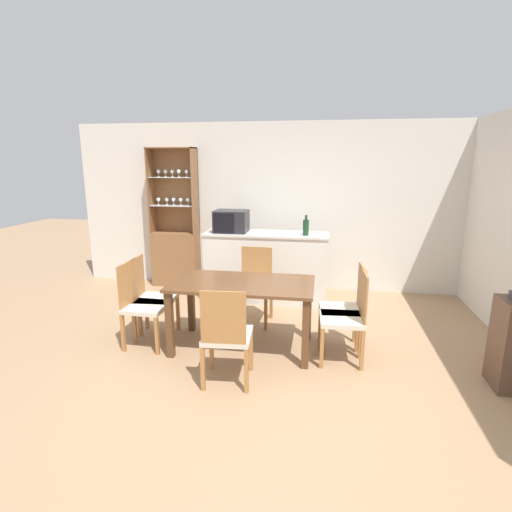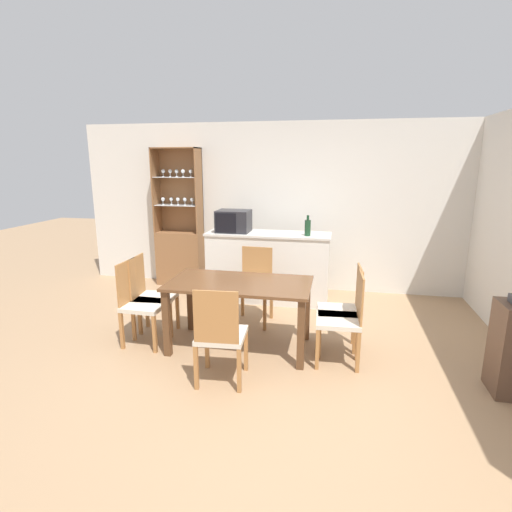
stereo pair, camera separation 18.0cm
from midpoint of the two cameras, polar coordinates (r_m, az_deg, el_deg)
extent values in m
plane|color=#A37F5B|center=(4.08, 1.89, -15.51)|extent=(18.00, 18.00, 0.00)
cube|color=silver|center=(6.22, 6.14, 6.90)|extent=(6.80, 0.06, 2.55)
cube|color=silver|center=(5.73, 2.64, -1.72)|extent=(1.71, 0.52, 0.96)
cube|color=beige|center=(5.62, 2.69, 3.16)|extent=(1.74, 0.55, 0.03)
cube|color=brown|center=(6.61, -9.98, -0.29)|extent=(0.73, 0.32, 0.86)
cube|color=brown|center=(6.58, -9.88, 9.26)|extent=(0.73, 0.02, 1.32)
cube|color=brown|center=(6.58, -13.30, 9.10)|extent=(0.02, 0.32, 1.32)
cube|color=brown|center=(6.32, -7.33, 9.18)|extent=(0.02, 0.32, 1.32)
cube|color=brown|center=(6.43, -10.63, 14.93)|extent=(0.73, 0.32, 0.02)
cube|color=white|center=(6.46, -10.29, 7.18)|extent=(0.69, 0.27, 0.01)
cube|color=white|center=(6.43, -10.46, 11.02)|extent=(0.69, 0.27, 0.01)
cylinder|color=white|center=(6.52, -12.35, 7.21)|extent=(0.04, 0.04, 0.01)
cylinder|color=white|center=(6.51, -12.36, 7.47)|extent=(0.01, 0.01, 0.06)
sphere|color=white|center=(6.51, -12.38, 7.92)|extent=(0.06, 0.06, 0.06)
cylinder|color=white|center=(6.54, -12.32, 11.05)|extent=(0.04, 0.04, 0.01)
cylinder|color=white|center=(6.54, -12.33, 11.31)|extent=(0.01, 0.01, 0.06)
sphere|color=white|center=(6.54, -12.35, 11.76)|extent=(0.06, 0.06, 0.06)
cylinder|color=white|center=(6.52, -11.20, 7.26)|extent=(0.04, 0.04, 0.01)
cylinder|color=white|center=(6.52, -11.22, 7.53)|extent=(0.01, 0.01, 0.06)
sphere|color=white|center=(6.51, -11.24, 7.98)|extent=(0.06, 0.06, 0.06)
cylinder|color=white|center=(6.49, -11.36, 11.08)|extent=(0.04, 0.04, 0.01)
cylinder|color=white|center=(6.49, -11.37, 11.35)|extent=(0.01, 0.01, 0.06)
sphere|color=white|center=(6.49, -11.39, 11.80)|extent=(0.06, 0.06, 0.06)
cylinder|color=white|center=(6.46, -10.29, 7.25)|extent=(0.04, 0.04, 0.01)
cylinder|color=white|center=(6.46, -10.30, 7.52)|extent=(0.01, 0.01, 0.06)
sphere|color=white|center=(6.45, -10.32, 7.97)|extent=(0.06, 0.06, 0.06)
cylinder|color=white|center=(6.43, -10.45, 11.10)|extent=(0.04, 0.04, 0.01)
cylinder|color=white|center=(6.43, -10.46, 11.37)|extent=(0.01, 0.01, 0.06)
sphere|color=white|center=(6.43, -10.48, 11.83)|extent=(0.06, 0.06, 0.06)
cylinder|color=white|center=(6.42, -9.31, 7.25)|extent=(0.04, 0.04, 0.01)
cylinder|color=white|center=(6.42, -9.32, 7.52)|extent=(0.01, 0.01, 0.06)
sphere|color=white|center=(6.41, -9.34, 7.98)|extent=(0.06, 0.06, 0.06)
cylinder|color=white|center=(6.36, -9.56, 11.11)|extent=(0.04, 0.04, 0.01)
cylinder|color=white|center=(6.36, -9.57, 11.38)|extent=(0.01, 0.01, 0.06)
sphere|color=white|center=(6.36, -9.59, 11.85)|extent=(0.06, 0.06, 0.06)
cylinder|color=white|center=(6.39, -8.29, 7.25)|extent=(0.04, 0.04, 0.01)
cylinder|color=white|center=(6.38, -8.30, 7.53)|extent=(0.01, 0.01, 0.06)
sphere|color=white|center=(6.38, -8.31, 7.99)|extent=(0.06, 0.06, 0.06)
cylinder|color=white|center=(6.34, -8.47, 11.14)|extent=(0.04, 0.04, 0.01)
cylinder|color=white|center=(6.34, -8.48, 11.42)|extent=(0.01, 0.01, 0.06)
sphere|color=white|center=(6.34, -8.49, 11.88)|extent=(0.06, 0.06, 0.06)
cube|color=brown|center=(4.20, -1.13, -3.94)|extent=(1.49, 0.80, 0.03)
cube|color=brown|center=(4.22, -11.42, -9.43)|extent=(0.07, 0.07, 0.70)
cube|color=brown|center=(3.92, 7.78, -11.12)|extent=(0.07, 0.07, 0.70)
cube|color=brown|center=(4.81, -8.26, -6.40)|extent=(0.07, 0.07, 0.70)
cube|color=brown|center=(4.55, 8.40, -7.59)|extent=(0.07, 0.07, 0.70)
cube|color=beige|center=(4.92, 0.64, -4.75)|extent=(0.44, 0.44, 0.05)
cube|color=#A8703D|center=(5.04, 1.19, -1.29)|extent=(0.39, 0.03, 0.47)
cube|color=#A8703D|center=(4.78, 2.35, -8.24)|extent=(0.04, 0.04, 0.42)
cube|color=#A8703D|center=(4.87, -2.11, -7.83)|extent=(0.04, 0.04, 0.42)
cube|color=#A8703D|center=(5.14, 3.23, -6.70)|extent=(0.04, 0.04, 0.42)
cube|color=#A8703D|center=(5.22, -0.93, -6.36)|extent=(0.04, 0.04, 0.42)
cube|color=beige|center=(4.31, 12.83, -7.77)|extent=(0.45, 0.45, 0.05)
cube|color=#A8703D|center=(4.25, 15.73, -4.59)|extent=(0.05, 0.39, 0.47)
cube|color=#A8703D|center=(4.21, 10.26, -11.59)|extent=(0.04, 0.04, 0.42)
cube|color=#A8703D|center=(4.56, 10.03, -9.57)|extent=(0.04, 0.04, 0.42)
cube|color=#A8703D|center=(4.25, 15.53, -11.63)|extent=(0.04, 0.04, 0.42)
cube|color=#A8703D|center=(4.60, 14.87, -9.63)|extent=(0.04, 0.04, 0.42)
cube|color=beige|center=(3.68, -3.50, -11.24)|extent=(0.45, 0.45, 0.05)
cube|color=#A8703D|center=(3.40, -4.22, -8.73)|extent=(0.39, 0.05, 0.47)
cube|color=#A8703D|center=(3.99, -5.70, -12.93)|extent=(0.04, 0.04, 0.42)
cube|color=#A8703D|center=(3.92, -0.09, -13.32)|extent=(0.04, 0.04, 0.42)
cube|color=#A8703D|center=(3.66, -7.10, -15.55)|extent=(0.04, 0.04, 0.42)
cube|color=#A8703D|center=(3.59, -0.92, -16.05)|extent=(0.04, 0.04, 0.42)
cube|color=beige|center=(4.09, 12.88, -8.97)|extent=(0.44, 0.44, 0.05)
cube|color=#A8703D|center=(4.02, 15.96, -5.67)|extent=(0.04, 0.39, 0.47)
cube|color=#A8703D|center=(4.00, 10.07, -13.00)|extent=(0.04, 0.04, 0.42)
cube|color=#A8703D|center=(4.34, 10.00, -10.76)|extent=(0.04, 0.04, 0.42)
cube|color=#A8703D|center=(4.03, 15.67, -13.10)|extent=(0.04, 0.04, 0.42)
cube|color=#A8703D|center=(4.37, 15.12, -10.88)|extent=(0.04, 0.04, 0.42)
cube|color=beige|center=(4.51, -14.40, -6.89)|extent=(0.44, 0.44, 0.05)
cube|color=#A8703D|center=(4.53, -16.87, -3.57)|extent=(0.03, 0.39, 0.47)
cube|color=#A8703D|center=(4.68, -11.04, -9.02)|extent=(0.04, 0.04, 0.42)
cube|color=#A8703D|center=(4.36, -13.13, -10.83)|extent=(0.04, 0.04, 0.42)
cube|color=#A8703D|center=(4.84, -15.22, -8.47)|extent=(0.04, 0.04, 0.42)
cube|color=#A8703D|center=(4.53, -17.54, -10.15)|extent=(0.04, 0.04, 0.42)
cube|color=beige|center=(4.72, -13.13, -5.92)|extent=(0.45, 0.45, 0.05)
cube|color=#A8703D|center=(4.72, -15.60, -2.83)|extent=(0.05, 0.39, 0.47)
cube|color=#A8703D|center=(4.91, -10.09, -7.88)|extent=(0.04, 0.04, 0.42)
cube|color=#A8703D|center=(4.57, -11.53, -9.59)|extent=(0.04, 0.04, 0.42)
cube|color=#A8703D|center=(5.03, -14.29, -7.56)|extent=(0.04, 0.04, 0.42)
cube|color=#A8703D|center=(4.70, -16.01, -9.17)|extent=(0.04, 0.04, 0.42)
cube|color=#232328|center=(5.69, -2.30, 5.01)|extent=(0.46, 0.38, 0.31)
cube|color=black|center=(5.52, -3.43, 4.74)|extent=(0.29, 0.01, 0.27)
cylinder|color=#193D23|center=(5.44, 8.34, 3.99)|extent=(0.08, 0.08, 0.21)
cylinder|color=#193D23|center=(5.42, 8.39, 5.44)|extent=(0.03, 0.03, 0.07)
camera|label=1|loc=(0.09, -88.94, 0.25)|focal=28.00mm
camera|label=2|loc=(0.09, 91.06, -0.25)|focal=28.00mm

